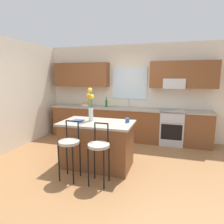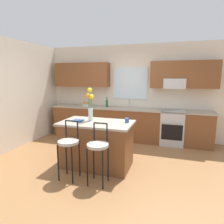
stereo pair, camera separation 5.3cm
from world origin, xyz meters
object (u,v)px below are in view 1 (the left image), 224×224
(flower_vase, at_px, (90,103))
(cookbook, at_px, (78,121))
(kitchen_island, at_px, (97,144))
(bottle_olive_oil, at_px, (106,103))
(bar_stool_near, at_px, (69,145))
(oven_range, at_px, (172,127))
(mug_ceramic, at_px, (127,120))
(bar_stool_middle, at_px, (99,148))
(fruit_bowl_oranges, at_px, (85,105))

(flower_vase, xyz_separation_m, cookbook, (-0.21, -0.14, -0.35))
(kitchen_island, distance_m, bottle_olive_oil, 2.00)
(kitchen_island, xyz_separation_m, bottle_olive_oil, (-0.43, 1.87, 0.57))
(bottle_olive_oil, bearing_deg, bar_stool_near, -86.51)
(oven_range, distance_m, bottle_olive_oil, 1.95)
(mug_ceramic, height_order, bottle_olive_oil, bottle_olive_oil)
(kitchen_island, height_order, bottle_olive_oil, bottle_olive_oil)
(oven_range, relative_size, bar_stool_middle, 0.88)
(bar_stool_middle, xyz_separation_m, mug_ceramic, (0.31, 0.76, 0.33))
(cookbook, distance_m, bottle_olive_oil, 1.93)
(oven_range, xyz_separation_m, bottle_olive_oil, (-1.86, 0.02, 0.57))
(mug_ceramic, relative_size, fruit_bowl_oranges, 0.37)
(cookbook, bearing_deg, fruit_bowl_oranges, 110.66)
(cookbook, bearing_deg, flower_vase, 32.73)
(bar_stool_near, bearing_deg, flower_vase, 80.62)
(bar_stool_near, bearing_deg, bar_stool_middle, 0.00)
(mug_ceramic, bearing_deg, cookbook, -168.43)
(bar_stool_near, distance_m, flower_vase, 0.96)
(oven_range, bearing_deg, bottle_olive_oil, 179.24)
(oven_range, relative_size, bar_stool_near, 0.88)
(flower_vase, relative_size, mug_ceramic, 7.43)
(fruit_bowl_oranges, bearing_deg, mug_ceramic, -45.83)
(bar_stool_near, height_order, cookbook, bar_stool_near)
(kitchen_island, height_order, flower_vase, flower_vase)
(oven_range, bearing_deg, fruit_bowl_oranges, 179.44)
(kitchen_island, bearing_deg, fruit_bowl_oranges, 120.44)
(bar_stool_middle, distance_m, mug_ceramic, 0.88)
(oven_range, distance_m, flower_vase, 2.52)
(kitchen_island, relative_size, bar_stool_middle, 1.37)
(fruit_bowl_oranges, bearing_deg, flower_vase, -62.41)
(bottle_olive_oil, bearing_deg, cookbook, -88.31)
(cookbook, bearing_deg, bar_stool_middle, -41.15)
(bar_stool_near, bearing_deg, cookbook, 99.55)
(bottle_olive_oil, bearing_deg, flower_vase, -81.53)
(mug_ceramic, bearing_deg, oven_range, 63.67)
(kitchen_island, xyz_separation_m, mug_ceramic, (0.59, 0.13, 0.50))
(cookbook, relative_size, bottle_olive_oil, 0.70)
(mug_ceramic, distance_m, fruit_bowl_oranges, 2.42)
(oven_range, height_order, bottle_olive_oil, bottle_olive_oil)
(kitchen_island, xyz_separation_m, bar_stool_middle, (0.27, -0.63, 0.17))
(bar_stool_near, distance_m, mug_ceramic, 1.19)
(flower_vase, bearing_deg, bar_stool_middle, -58.11)
(flower_vase, relative_size, cookbook, 3.34)
(kitchen_island, xyz_separation_m, bar_stool_near, (-0.28, -0.63, 0.17))
(bar_stool_near, height_order, mug_ceramic, bar_stool_near)
(bar_stool_near, height_order, bottle_olive_oil, bottle_olive_oil)
(flower_vase, bearing_deg, cookbook, -147.27)
(oven_range, xyz_separation_m, bar_stool_near, (-1.71, -2.47, 0.18))
(kitchen_island, bearing_deg, bar_stool_near, -113.73)
(bar_stool_middle, relative_size, bottle_olive_oil, 3.64)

